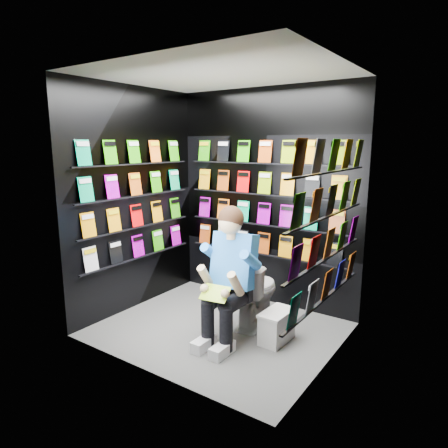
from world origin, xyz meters
The scene contains 14 objects.
floor centered at (0.00, 0.00, 0.00)m, with size 2.40×2.40×0.00m, color #5E5E5C.
ceiling centered at (0.00, 0.00, 2.60)m, with size 2.40×2.40×0.00m, color white.
wall_back centered at (0.00, 1.00, 1.30)m, with size 2.40×0.04×2.60m, color black.
wall_front centered at (0.00, -1.00, 1.30)m, with size 2.40×0.04×2.60m, color black.
wall_left centered at (-1.20, 0.00, 1.30)m, with size 0.04×2.00×2.60m, color black.
wall_right centered at (1.20, 0.00, 1.30)m, with size 0.04×2.00×2.60m, color black.
comics_back centered at (0.00, 0.97, 1.31)m, with size 2.10×0.06×1.37m, color #D05615, non-canonical shape.
comics_left centered at (-1.17, 0.00, 1.31)m, with size 0.06×1.70×1.37m, color #D05615, non-canonical shape.
comics_right centered at (1.17, 0.00, 1.31)m, with size 0.06×1.70×1.37m, color #D05615, non-canonical shape.
toilet centered at (0.23, 0.35, 0.37)m, with size 0.42×0.75×0.73m, color white.
longbox centered at (0.63, 0.12, 0.15)m, with size 0.21×0.39×0.29m, color white.
longbox_lid centered at (0.63, 0.12, 0.31)m, with size 0.23×0.41×0.03m, color white.
reader centered at (0.23, -0.03, 0.80)m, with size 0.56×0.82×1.51m, color blue, non-canonical shape.
held_comic centered at (0.23, -0.38, 0.58)m, with size 0.27×0.01×0.19m, color green.
Camera 1 is at (2.30, -3.23, 1.95)m, focal length 32.00 mm.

